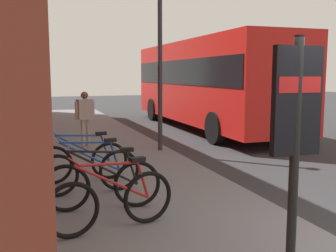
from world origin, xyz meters
name	(u,v)px	position (x,y,z in m)	size (l,w,h in m)	color
ground	(216,156)	(6.00, -1.00, 0.00)	(60.00, 60.00, 0.00)	#2D2D30
sidewalk_pavement	(99,147)	(8.00, 1.75, 0.06)	(24.00, 3.50, 0.12)	slate
bicycle_mid_rack	(112,201)	(1.71, 2.61, 0.51)	(0.51, 1.75, 0.97)	black
bicycle_end_of_row	(103,184)	(2.55, 2.58, 0.51)	(0.48, 1.77, 0.97)	black
bicycle_by_door	(90,171)	(3.42, 2.65, 0.51)	(0.48, 1.77, 0.97)	black
bicycle_beside_lamp	(82,161)	(4.23, 2.67, 0.51)	(0.48, 1.77, 0.97)	black
transit_info_sign	(296,116)	(0.12, 1.03, 1.72)	(0.10, 0.55, 2.40)	black
city_bus	(206,80)	(11.01, -3.00, 1.92)	(10.53, 2.74, 3.35)	red
pedestrian_by_facade	(85,113)	(8.03, 2.11, 1.06)	(0.34, 0.56, 1.53)	#B2A599
street_lamp	(160,25)	(6.75, 0.30, 3.39)	(0.28, 0.28, 5.56)	#333338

